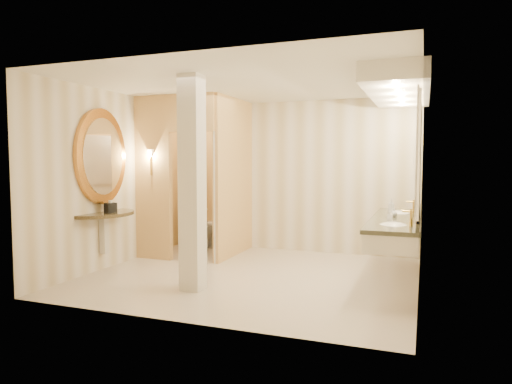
# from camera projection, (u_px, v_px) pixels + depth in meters

# --- Properties ---
(floor) EXTENTS (4.50, 4.50, 0.00)m
(floor) POSITION_uv_depth(u_px,v_px,m) (251.00, 276.00, 6.51)
(floor) COLOR beige
(floor) RESTS_ON ground
(ceiling) EXTENTS (4.50, 4.50, 0.00)m
(ceiling) POSITION_uv_depth(u_px,v_px,m) (251.00, 84.00, 6.32)
(ceiling) COLOR white
(ceiling) RESTS_ON wall_back
(wall_back) EXTENTS (4.50, 0.02, 2.70)m
(wall_back) POSITION_uv_depth(u_px,v_px,m) (290.00, 176.00, 8.28)
(wall_back) COLOR silver
(wall_back) RESTS_ON floor
(wall_front) EXTENTS (4.50, 0.02, 2.70)m
(wall_front) POSITION_uv_depth(u_px,v_px,m) (180.00, 190.00, 4.54)
(wall_front) COLOR silver
(wall_front) RESTS_ON floor
(wall_left) EXTENTS (0.02, 4.00, 2.70)m
(wall_left) POSITION_uv_depth(u_px,v_px,m) (118.00, 179.00, 7.19)
(wall_left) COLOR silver
(wall_left) RESTS_ON floor
(wall_right) EXTENTS (0.02, 4.00, 2.70)m
(wall_right) POSITION_uv_depth(u_px,v_px,m) (421.00, 184.00, 5.63)
(wall_right) COLOR silver
(wall_right) RESTS_ON floor
(toilet_closet) EXTENTS (1.50, 1.55, 2.70)m
(toilet_closet) POSITION_uv_depth(u_px,v_px,m) (210.00, 176.00, 7.71)
(toilet_closet) COLOR #E4BF77
(toilet_closet) RESTS_ON floor
(wall_sconce) EXTENTS (0.14, 0.14, 0.42)m
(wall_sconce) POSITION_uv_depth(u_px,v_px,m) (151.00, 155.00, 7.45)
(wall_sconce) COLOR #B58E3A
(wall_sconce) RESTS_ON toilet_closet
(vanity) EXTENTS (0.75, 2.66, 2.09)m
(vanity) POSITION_uv_depth(u_px,v_px,m) (400.00, 161.00, 6.03)
(vanity) COLOR beige
(vanity) RESTS_ON floor
(console_shelf) EXTENTS (1.09, 1.09, 1.99)m
(console_shelf) POSITION_uv_depth(u_px,v_px,m) (101.00, 180.00, 6.76)
(console_shelf) COLOR black
(console_shelf) RESTS_ON floor
(pillar) EXTENTS (0.27, 0.27, 2.70)m
(pillar) POSITION_uv_depth(u_px,v_px,m) (192.00, 184.00, 5.73)
(pillar) COLOR beige
(pillar) RESTS_ON floor
(tissue_box) EXTENTS (0.19, 0.19, 0.14)m
(tissue_box) POSITION_uv_depth(u_px,v_px,m) (111.00, 208.00, 6.73)
(tissue_box) COLOR black
(tissue_box) RESTS_ON console_shelf
(toilet) EXTENTS (0.56, 0.85, 0.81)m
(toilet) POSITION_uv_depth(u_px,v_px,m) (204.00, 226.00, 8.56)
(toilet) COLOR white
(toilet) RESTS_ON floor
(soap_bottle_a) EXTENTS (0.07, 0.07, 0.14)m
(soap_bottle_a) POSITION_uv_depth(u_px,v_px,m) (390.00, 216.00, 5.71)
(soap_bottle_a) COLOR beige
(soap_bottle_a) RESTS_ON vanity
(soap_bottle_b) EXTENTS (0.12, 0.12, 0.12)m
(soap_bottle_b) POSITION_uv_depth(u_px,v_px,m) (394.00, 213.00, 6.20)
(soap_bottle_b) COLOR silver
(soap_bottle_b) RESTS_ON vanity
(soap_bottle_c) EXTENTS (0.12, 0.12, 0.24)m
(soap_bottle_c) POSITION_uv_depth(u_px,v_px,m) (391.00, 207.00, 6.33)
(soap_bottle_c) COLOR #C6B28C
(soap_bottle_c) RESTS_ON vanity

